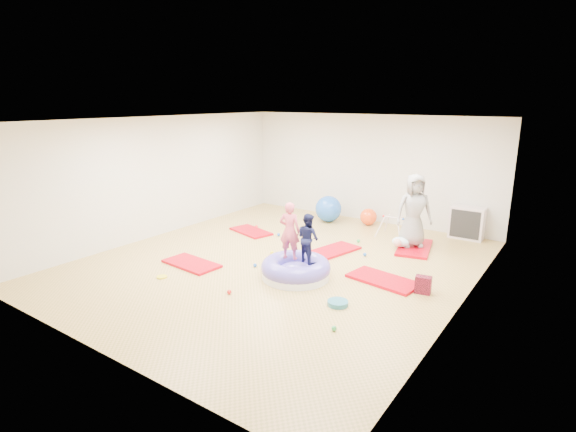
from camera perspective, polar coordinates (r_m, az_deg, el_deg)
The scene contains 19 objects.
room at distance 8.66m, azimuth -1.13°, elevation 2.78°, with size 7.01×8.01×2.81m.
gym_mat_front_left at distance 9.13m, azimuth -12.15°, elevation -5.93°, with size 1.18×0.59×0.05m, color red.
gym_mat_mid_left at distance 11.08m, azimuth -4.73°, elevation -1.95°, with size 1.11×0.55×0.05m, color red.
gym_mat_center_back at distance 9.72m, azimuth 5.79°, elevation -4.38°, with size 1.18×0.59×0.05m, color red.
gym_mat_right at distance 8.33m, azimuth 12.02°, elevation -7.95°, with size 1.26×0.63×0.05m, color red.
gym_mat_rear_right at distance 10.22m, azimuth 15.75°, elevation -3.88°, with size 1.32×0.66×0.05m, color red.
inflatable_cushion at distance 8.27m, azimuth 1.00°, elevation -6.80°, with size 1.28×1.28×0.40m.
child_pink at distance 8.16m, azimuth 0.21°, elevation -1.55°, with size 0.39×0.26×1.07m, color #CB485B.
child_navy at distance 8.03m, azimuth 2.57°, elevation -2.47°, with size 0.44×0.34×0.90m, color #0F1233.
adult_caregiver at distance 10.05m, azimuth 15.70°, elevation 0.68°, with size 0.78×0.50×1.59m, color gray.
infant at distance 10.05m, azimuth 14.02°, elevation -3.24°, with size 0.38×0.38×0.22m.
ball_pit_balls at distance 9.41m, azimuth 0.94°, elevation -4.86°, with size 4.23×3.93×0.08m.
exercise_ball_blue at distance 11.97m, azimuth 5.15°, elevation 0.91°, with size 0.69×0.69×0.69m, color blue.
exercise_ball_orange at distance 11.82m, azimuth 10.18°, elevation -0.09°, with size 0.43×0.43×0.43m, color #F84815.
infant_play_gym at distance 10.84m, azimuth 13.17°, elevation -0.96°, with size 0.65×0.62×0.50m.
cube_shelf at distance 11.26m, azimuth 21.77°, elevation -0.81°, with size 0.76×0.37×0.76m.
balance_disc at distance 7.31m, azimuth 6.34°, elevation -10.93°, with size 0.33×0.33×0.07m, color #226985.
backpack at distance 7.97m, azimuth 16.79°, elevation -8.37°, with size 0.26×0.16×0.30m, color maroon.
yellow_toy at distance 8.64m, azimuth -15.73°, elevation -7.45°, with size 0.19×0.19×0.03m, color yellow.
Camera 1 is at (4.97, -6.87, 3.19)m, focal length 28.00 mm.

